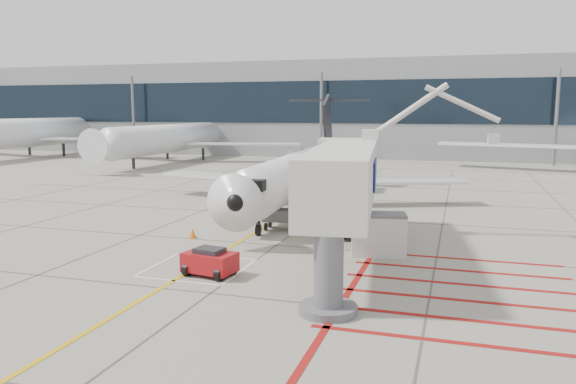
% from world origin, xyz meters
% --- Properties ---
extents(ground_plane, '(260.00, 260.00, 0.00)m').
position_xyz_m(ground_plane, '(0.00, 0.00, 0.00)').
color(ground_plane, gray).
rests_on(ground_plane, ground).
extents(regional_jet, '(26.33, 32.36, 8.12)m').
position_xyz_m(regional_jet, '(-2.11, 13.13, 4.06)').
color(regional_jet, silver).
rests_on(regional_jet, ground_plane).
extents(jet_bridge, '(10.48, 18.53, 7.05)m').
position_xyz_m(jet_bridge, '(4.00, 1.29, 3.53)').
color(jet_bridge, silver).
rests_on(jet_bridge, ground_plane).
extents(pushback_tug, '(2.32, 1.65, 1.24)m').
position_xyz_m(pushback_tug, '(-1.03, -1.83, 0.62)').
color(pushback_tug, '#A40F14').
rests_on(pushback_tug, ground_plane).
extents(baggage_cart, '(2.04, 1.36, 1.24)m').
position_xyz_m(baggage_cart, '(-0.97, 7.73, 0.62)').
color(baggage_cart, '#555559').
rests_on(baggage_cart, ground_plane).
extents(ground_power_unit, '(2.80, 1.97, 2.02)m').
position_xyz_m(ground_power_unit, '(5.28, 3.65, 1.01)').
color(ground_power_unit, beige).
rests_on(ground_power_unit, ground_plane).
extents(cone_nose, '(0.40, 0.40, 0.56)m').
position_xyz_m(cone_nose, '(-4.87, 4.20, 0.28)').
color(cone_nose, orange).
rests_on(cone_nose, ground_plane).
extents(cone_side, '(0.39, 0.39, 0.54)m').
position_xyz_m(cone_side, '(3.88, 7.47, 0.27)').
color(cone_side, orange).
rests_on(cone_side, ground_plane).
extents(terminal_building, '(180.00, 28.00, 14.00)m').
position_xyz_m(terminal_building, '(10.00, 70.00, 7.00)').
color(terminal_building, gray).
rests_on(terminal_building, ground_plane).
extents(terminal_glass_band, '(180.00, 0.10, 6.00)m').
position_xyz_m(terminal_glass_band, '(10.00, 55.95, 8.00)').
color(terminal_glass_band, black).
rests_on(terminal_glass_band, ground_plane).
extents(bg_aircraft_a, '(37.84, 42.04, 12.61)m').
position_xyz_m(bg_aircraft_a, '(-51.67, 46.00, 6.31)').
color(bg_aircraft_a, silver).
rests_on(bg_aircraft_a, ground_plane).
extents(bg_aircraft_b, '(33.40, 37.11, 11.13)m').
position_xyz_m(bg_aircraft_b, '(-28.04, 46.00, 5.57)').
color(bg_aircraft_b, silver).
rests_on(bg_aircraft_b, ground_plane).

